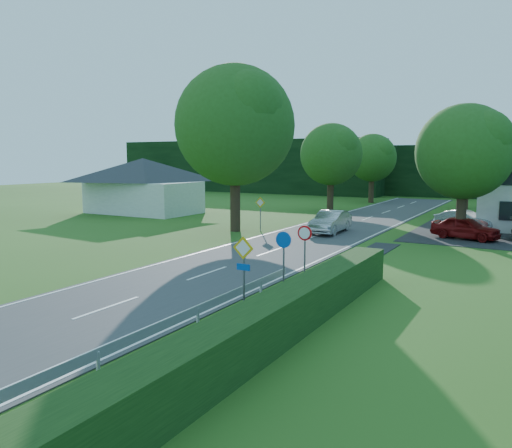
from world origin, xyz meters
The scene contains 25 objects.
road centered at (0.00, 20.00, 0.02)m, with size 7.00×80.00×0.04m, color #3C3C3E.
footpath centered at (4.95, 2.00, 0.02)m, with size 1.50×44.00×0.04m, color black.
line_edge_left centered at (-3.25, 20.00, 0.04)m, with size 0.12×80.00×0.01m, color white.
line_edge_right centered at (3.25, 20.00, 0.04)m, with size 0.12×80.00×0.01m, color white.
line_centre centered at (0.00, 20.00, 0.04)m, with size 0.12×80.00×0.01m, color white, non-canonical shape.
hedge_right centered at (6.50, 0.00, 0.65)m, with size 1.20×30.00×1.30m, color black.
tree_main centered at (-6.00, 24.00, 5.82)m, with size 9.40×9.40×11.64m, color #275218, non-canonical shape.
tree_left_far centered at (-5.00, 40.00, 4.29)m, with size 7.00×7.00×8.58m, color #275218, non-canonical shape.
tree_right_far centered at (7.00, 42.00, 4.54)m, with size 7.40×7.40×9.09m, color #275218, non-canonical shape.
tree_left_back centered at (-4.50, 52.00, 4.04)m, with size 6.60×6.60×8.07m, color #275218, non-canonical shape.
tree_right_back centered at (6.00, 50.00, 3.78)m, with size 6.20×6.20×7.56m, color #275218, non-canonical shape.
tree_right_mid centered at (8.50, 28.00, 4.29)m, with size 7.00×7.00×8.58m, color #275218, non-canonical shape.
treeline_left centered at (-28.00, 62.00, 4.00)m, with size 44.00×6.00×8.00m, color black.
treeline_right centered at (8.00, 66.00, 3.50)m, with size 30.00×5.00×7.00m, color black.
bungalow_left centered at (-20.00, 30.00, 2.71)m, with size 11.00×6.50×5.20m.
streetlight centered at (8.06, 30.00, 4.46)m, with size 2.03×0.18×8.00m.
sign_priority_right centered at (4.30, 7.98, 1.80)m, with size 0.78×0.09×2.59m.
sign_roundabout centered at (4.30, 10.98, 1.67)m, with size 0.64×0.08×2.37m.
sign_speed_limit centered at (4.30, 12.97, 1.77)m, with size 0.64×0.11×2.37m.
sign_priority_left centered at (-4.50, 24.98, 1.72)m, with size 0.78×0.09×2.44m.
moving_car centered at (0.30, 26.34, 0.81)m, with size 1.63×4.68×1.54m, color silver.
motorcycle centered at (-0.57, 32.17, 0.56)m, with size 0.69×1.97×1.04m, color black.
parked_car_red centered at (8.80, 28.08, 0.75)m, with size 1.68×4.18×1.42m, color maroon.
parked_car_silver_a centered at (8.18, 32.83, 0.73)m, with size 1.46×4.19×1.38m, color #A0A1A4.
parasol centered at (10.71, 33.90, 0.94)m, with size 1.96×2.00×1.80m, color red.
Camera 1 is at (12.70, -5.99, 5.13)m, focal length 35.00 mm.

